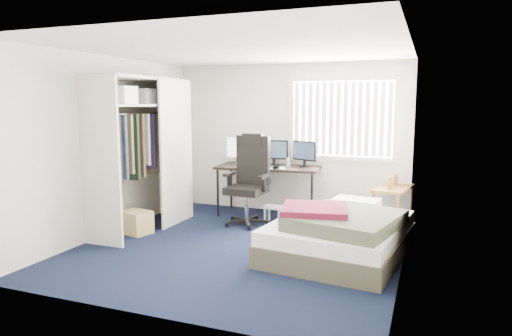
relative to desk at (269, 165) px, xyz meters
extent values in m
plane|color=black|center=(0.23, -1.75, -0.84)|extent=(4.20, 4.20, 0.00)
plane|color=silver|center=(0.23, 0.35, 0.41)|extent=(4.00, 0.00, 4.00)
plane|color=silver|center=(0.23, -3.85, 0.41)|extent=(4.00, 0.00, 4.00)
plane|color=silver|center=(-1.77, -1.75, 0.41)|extent=(0.00, 4.20, 4.20)
plane|color=silver|center=(2.23, -1.75, 0.41)|extent=(0.00, 4.20, 4.20)
plane|color=white|center=(0.23, -1.75, 1.66)|extent=(4.20, 4.20, 0.00)
cube|color=white|center=(1.13, 0.33, 0.76)|extent=(1.60, 0.02, 1.20)
cube|color=beige|center=(1.13, 0.30, 1.39)|extent=(1.72, 0.06, 0.06)
cube|color=beige|center=(1.13, 0.30, 0.13)|extent=(1.72, 0.06, 0.06)
cube|color=white|center=(1.13, 0.27, 0.76)|extent=(1.60, 0.04, 1.16)
cube|color=beige|center=(-1.47, -2.35, 0.26)|extent=(0.60, 0.04, 2.20)
cube|color=beige|center=(-1.47, -0.55, 0.26)|extent=(0.60, 0.04, 2.20)
cube|color=beige|center=(-1.47, -1.45, 1.36)|extent=(0.60, 1.80, 0.04)
cube|color=beige|center=(-1.47, -1.45, 0.98)|extent=(0.56, 1.74, 0.03)
cylinder|color=silver|center=(-1.47, -1.45, 0.86)|extent=(0.03, 1.72, 0.03)
cube|color=#26262B|center=(-1.47, -1.55, 0.41)|extent=(0.38, 1.10, 0.90)
cube|color=beige|center=(-1.15, -1.00, 0.26)|extent=(0.03, 0.90, 2.20)
cube|color=white|center=(-1.47, -1.90, 1.11)|extent=(0.38, 0.30, 0.24)
cube|color=gray|center=(-1.47, -1.40, 1.10)|extent=(0.34, 0.28, 0.22)
cube|color=black|center=(0.00, -0.02, -0.04)|extent=(1.73, 0.91, 0.04)
cylinder|color=black|center=(-0.75, -0.42, -0.45)|extent=(0.04, 0.04, 0.78)
cylinder|color=black|center=(-0.80, 0.24, -0.45)|extent=(0.04, 0.04, 0.78)
cylinder|color=black|center=(0.80, -0.29, -0.45)|extent=(0.04, 0.04, 0.78)
cylinder|color=black|center=(0.75, 0.37, -0.45)|extent=(0.04, 0.04, 0.78)
cube|color=white|center=(-0.55, 0.07, 0.26)|extent=(0.50, 0.07, 0.36)
cube|color=white|center=(-0.55, 0.07, 0.26)|extent=(0.45, 0.04, 0.31)
cube|color=black|center=(0.04, 0.11, 0.24)|extent=(0.48, 0.07, 0.32)
cube|color=#1E2838|center=(0.04, 0.11, 0.24)|extent=(0.43, 0.04, 0.27)
cube|color=black|center=(0.57, 0.11, 0.24)|extent=(0.48, 0.07, 0.32)
cube|color=#1E2838|center=(0.57, 0.11, 0.24)|extent=(0.43, 0.04, 0.27)
cube|color=white|center=(-0.16, -0.15, -0.01)|extent=(0.41, 0.17, 0.02)
cube|color=black|center=(0.17, -0.12, -0.01)|extent=(0.07, 0.10, 0.02)
cylinder|color=silver|center=(0.34, -0.05, 0.06)|extent=(0.08, 0.08, 0.16)
cube|color=white|center=(0.00, -0.02, -0.02)|extent=(0.32, 0.30, 0.00)
cube|color=black|center=(-0.11, -0.73, -0.78)|extent=(0.69, 0.69, 0.13)
cylinder|color=silver|center=(-0.11, -0.73, -0.55)|extent=(0.06, 0.06, 0.43)
cube|color=black|center=(-0.11, -0.73, -0.30)|extent=(0.58, 0.58, 0.11)
cube|color=black|center=(-0.10, -0.48, 0.13)|extent=(0.55, 0.14, 0.76)
cube|color=black|center=(-0.10, -0.48, 0.45)|extent=(0.33, 0.15, 0.17)
cube|color=black|center=(-0.41, -0.71, -0.07)|extent=(0.10, 0.31, 0.04)
cube|color=black|center=(0.18, -0.75, -0.07)|extent=(0.10, 0.31, 0.04)
cube|color=white|center=(0.23, -0.44, -0.60)|extent=(0.33, 0.27, 0.03)
cylinder|color=white|center=(0.11, -0.52, -0.73)|extent=(0.04, 0.04, 0.23)
cylinder|color=white|center=(0.12, -0.35, -0.73)|extent=(0.04, 0.04, 0.23)
cylinder|color=white|center=(0.35, -0.53, -0.73)|extent=(0.04, 0.04, 0.23)
cylinder|color=white|center=(0.35, -0.36, -0.73)|extent=(0.04, 0.04, 0.23)
cube|color=brown|center=(1.98, 0.04, -0.27)|extent=(0.59, 0.93, 0.04)
cube|color=brown|center=(1.73, -0.31, -0.56)|extent=(0.05, 0.05, 0.56)
cube|color=brown|center=(1.88, 0.46, -0.56)|extent=(0.05, 0.05, 0.56)
cube|color=brown|center=(2.08, -0.38, -0.56)|extent=(0.05, 0.05, 0.56)
cube|color=brown|center=(2.22, 0.39, -0.56)|extent=(0.05, 0.05, 0.56)
cube|color=brown|center=(1.94, -0.15, -0.16)|extent=(0.05, 0.14, 0.18)
cube|color=brown|center=(2.00, 0.17, -0.16)|extent=(0.05, 0.14, 0.18)
cube|color=#443F31|center=(1.48, -1.59, -0.72)|extent=(1.71, 2.13, 0.26)
cube|color=white|center=(1.48, -1.59, -0.51)|extent=(1.66, 2.09, 0.18)
cube|color=#B0B6A8|center=(1.56, -0.89, -0.35)|extent=(0.64, 0.47, 0.14)
cube|color=#3D4332|center=(1.59, -1.86, -0.35)|extent=(1.35, 1.44, 0.18)
cube|color=maroon|center=(1.24, -1.91, -0.27)|extent=(0.87, 0.83, 0.16)
cube|color=tan|center=(-1.42, -1.73, -0.68)|extent=(0.50, 0.42, 0.32)
camera|label=1|loc=(2.46, -7.05, 1.00)|focal=32.00mm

